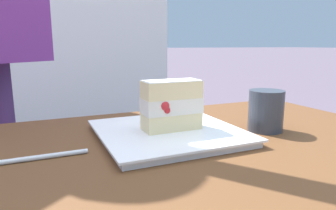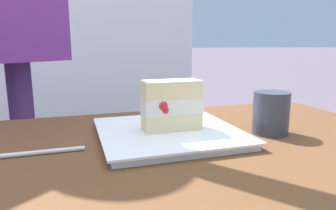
% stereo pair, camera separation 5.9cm
% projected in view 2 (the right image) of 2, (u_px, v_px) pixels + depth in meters
% --- Properties ---
extents(dessert_plate, '(0.27, 0.27, 0.02)m').
position_uv_depth(dessert_plate, '(168.00, 133.00, 0.60)').
color(dessert_plate, white).
rests_on(dessert_plate, patio_table).
extents(cake_slice, '(0.11, 0.06, 0.10)m').
position_uv_depth(cake_slice, '(171.00, 105.00, 0.59)').
color(cake_slice, beige).
rests_on(cake_slice, dessert_plate).
extents(dessert_fork, '(0.17, 0.02, 0.01)m').
position_uv_depth(dessert_fork, '(23.00, 154.00, 0.49)').
color(dessert_fork, silver).
rests_on(dessert_fork, patio_table).
extents(coffee_cup, '(0.07, 0.07, 0.09)m').
position_uv_depth(coffee_cup, '(271.00, 112.00, 0.61)').
color(coffee_cup, '#333842').
rests_on(coffee_cup, patio_table).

